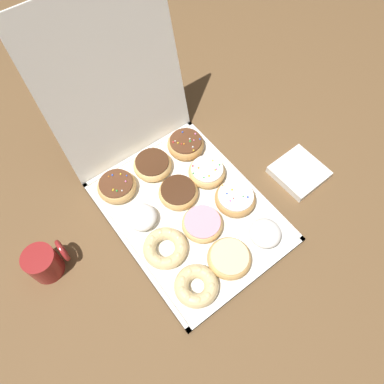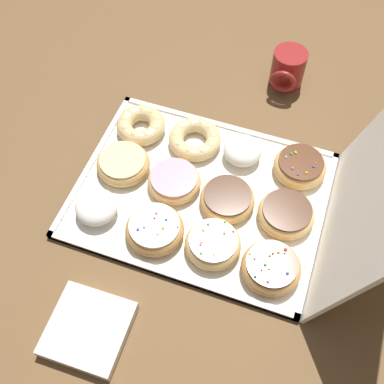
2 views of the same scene
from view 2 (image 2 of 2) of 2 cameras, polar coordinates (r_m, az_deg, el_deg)
name	(u,v)px [view 2 (image 2 of 2)]	position (r m, az deg, el deg)	size (l,w,h in m)	color
ground_plane	(200,196)	(1.04, 0.99, -0.46)	(3.00, 3.00, 0.00)	brown
donut_box	(200,195)	(1.03, 0.99, -0.31)	(0.40, 0.52, 0.01)	white
cruller_donut_0	(141,125)	(1.12, -6.06, 7.86)	(0.11, 0.11, 0.04)	#EACC8C
glazed_ring_donut_1	(123,164)	(1.06, -8.14, 3.34)	(0.12, 0.12, 0.04)	tan
powdered_filled_donut_2	(96,207)	(1.00, -11.25, -1.77)	(0.09, 0.09, 0.04)	white
cruller_donut_3	(195,139)	(1.09, 0.34, 6.27)	(0.12, 0.12, 0.04)	#EACC8C
pink_frosted_donut_4	(174,181)	(1.02, -2.09, 1.37)	(0.11, 0.11, 0.03)	#E5B770
sprinkle_donut_5	(155,229)	(0.96, -4.43, -4.41)	(0.12, 0.12, 0.04)	tan
powdered_filled_donut_6	(242,151)	(1.07, 5.98, 4.89)	(0.08, 0.08, 0.05)	white
chocolate_frosted_donut_7	(227,199)	(1.00, 4.20, -0.83)	(0.11, 0.11, 0.04)	tan
sprinkle_donut_8	(213,244)	(0.95, 2.49, -6.16)	(0.11, 0.11, 0.04)	#E5B770
sprinkle_donut_9	(300,166)	(1.07, 12.63, 2.97)	(0.11, 0.11, 0.04)	tan
chocolate_frosted_donut_10	(286,213)	(1.00, 11.09, -2.47)	(0.12, 0.12, 0.04)	#E5B770
sprinkle_donut_11	(271,267)	(0.94, 9.33, -8.79)	(0.12, 0.12, 0.05)	tan
coffee_mug	(288,68)	(1.24, 11.27, 14.16)	(0.10, 0.08, 0.09)	maroon
napkin_stack	(88,329)	(0.92, -12.16, -15.56)	(0.14, 0.14, 0.02)	white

